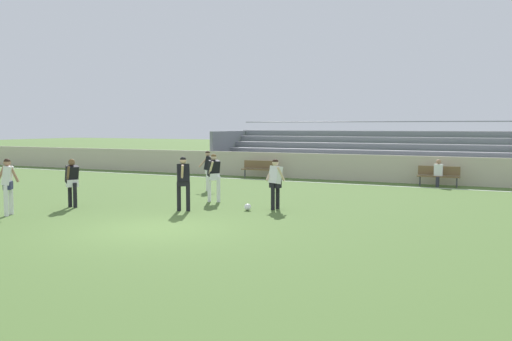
{
  "coord_description": "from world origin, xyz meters",
  "views": [
    {
      "loc": [
        8.39,
        -11.43,
        2.7
      ],
      "look_at": [
        0.19,
        5.7,
        1.12
      ],
      "focal_mm": 37.93,
      "sensor_mm": 36.0,
      "label": 1
    }
  ],
  "objects_px": {
    "player_white_wide_right": "(8,181)",
    "player_dark_on_ball": "(214,173)",
    "player_dark_deep_cover": "(183,179)",
    "player_dark_dropping_back": "(208,167)",
    "bench_near_wall_gap": "(439,174)",
    "player_white_wide_left": "(275,180)",
    "soccer_ball": "(248,207)",
    "bleacher_stand": "(387,153)",
    "bench_near_bin": "(259,168)",
    "player_dark_challenging": "(72,179)",
    "spectator_seated": "(438,171)"
  },
  "relations": [
    {
      "from": "player_white_wide_left",
      "to": "player_white_wide_right",
      "type": "relative_size",
      "value": 0.95
    },
    {
      "from": "bench_near_wall_gap",
      "to": "player_dark_challenging",
      "type": "bearing_deg",
      "value": -131.01
    },
    {
      "from": "player_white_wide_left",
      "to": "player_dark_dropping_back",
      "type": "xyz_separation_m",
      "value": [
        -4.56,
        3.44,
        0.02
      ]
    },
    {
      "from": "player_dark_deep_cover",
      "to": "soccer_ball",
      "type": "relative_size",
      "value": 7.82
    },
    {
      "from": "player_white_wide_left",
      "to": "player_dark_dropping_back",
      "type": "distance_m",
      "value": 5.71
    },
    {
      "from": "player_dark_deep_cover",
      "to": "player_dark_dropping_back",
      "type": "distance_m",
      "value": 5.4
    },
    {
      "from": "bench_near_bin",
      "to": "player_dark_on_ball",
      "type": "relative_size",
      "value": 1.06
    },
    {
      "from": "player_white_wide_left",
      "to": "player_dark_deep_cover",
      "type": "xyz_separation_m",
      "value": [
        -2.49,
        -1.55,
        0.07
      ]
    },
    {
      "from": "spectator_seated",
      "to": "player_dark_on_ball",
      "type": "height_order",
      "value": "player_dark_on_ball"
    },
    {
      "from": "bench_near_bin",
      "to": "player_dark_deep_cover",
      "type": "height_order",
      "value": "player_dark_deep_cover"
    },
    {
      "from": "player_white_wide_left",
      "to": "player_white_wide_right",
      "type": "distance_m",
      "value": 8.15
    },
    {
      "from": "bleacher_stand",
      "to": "player_dark_dropping_back",
      "type": "height_order",
      "value": "bleacher_stand"
    },
    {
      "from": "player_dark_on_ball",
      "to": "player_dark_dropping_back",
      "type": "relative_size",
      "value": 1.03
    },
    {
      "from": "player_dark_dropping_back",
      "to": "player_dark_deep_cover",
      "type": "bearing_deg",
      "value": -67.51
    },
    {
      "from": "spectator_seated",
      "to": "player_white_wide_right",
      "type": "relative_size",
      "value": 0.71
    },
    {
      "from": "bench_near_wall_gap",
      "to": "spectator_seated",
      "type": "distance_m",
      "value": 0.19
    },
    {
      "from": "player_white_wide_right",
      "to": "player_dark_on_ball",
      "type": "distance_m",
      "value": 6.61
    },
    {
      "from": "bleacher_stand",
      "to": "player_dark_deep_cover",
      "type": "distance_m",
      "value": 14.76
    },
    {
      "from": "bench_near_wall_gap",
      "to": "player_dark_on_ball",
      "type": "bearing_deg",
      "value": -127.49
    },
    {
      "from": "player_white_wide_right",
      "to": "player_dark_deep_cover",
      "type": "bearing_deg",
      "value": 34.61
    },
    {
      "from": "bench_near_bin",
      "to": "player_white_wide_right",
      "type": "distance_m",
      "value": 13.82
    },
    {
      "from": "bench_near_wall_gap",
      "to": "player_white_wide_right",
      "type": "xyz_separation_m",
      "value": [
        -10.69,
        -13.68,
        0.48
      ]
    },
    {
      "from": "bench_near_bin",
      "to": "spectator_seated",
      "type": "height_order",
      "value": "spectator_seated"
    },
    {
      "from": "bleacher_stand",
      "to": "spectator_seated",
      "type": "distance_m",
      "value": 4.91
    },
    {
      "from": "bench_near_wall_gap",
      "to": "player_white_wide_left",
      "type": "height_order",
      "value": "player_white_wide_left"
    },
    {
      "from": "player_dark_deep_cover",
      "to": "bleacher_stand",
      "type": "bearing_deg",
      "value": 77.04
    },
    {
      "from": "player_dark_on_ball",
      "to": "bench_near_wall_gap",
      "type": "bearing_deg",
      "value": 52.51
    },
    {
      "from": "player_dark_dropping_back",
      "to": "soccer_ball",
      "type": "relative_size",
      "value": 7.52
    },
    {
      "from": "spectator_seated",
      "to": "player_white_wide_left",
      "type": "xyz_separation_m",
      "value": [
        -3.9,
        -9.05,
        0.26
      ]
    },
    {
      "from": "bench_near_wall_gap",
      "to": "player_white_wide_right",
      "type": "height_order",
      "value": "player_white_wide_right"
    },
    {
      "from": "soccer_ball",
      "to": "spectator_seated",
      "type": "bearing_deg",
      "value": 64.56
    },
    {
      "from": "bench_near_bin",
      "to": "bench_near_wall_gap",
      "type": "xyz_separation_m",
      "value": [
        8.8,
        0.0,
        0.0
      ]
    },
    {
      "from": "bench_near_wall_gap",
      "to": "player_dark_on_ball",
      "type": "relative_size",
      "value": 1.06
    },
    {
      "from": "bench_near_wall_gap",
      "to": "player_dark_deep_cover",
      "type": "relative_size",
      "value": 1.05
    },
    {
      "from": "bench_near_wall_gap",
      "to": "player_white_wide_right",
      "type": "bearing_deg",
      "value": -128.0
    },
    {
      "from": "player_dark_on_ball",
      "to": "soccer_ball",
      "type": "distance_m",
      "value": 2.48
    },
    {
      "from": "player_dark_on_ball",
      "to": "player_dark_dropping_back",
      "type": "height_order",
      "value": "player_dark_on_ball"
    },
    {
      "from": "soccer_ball",
      "to": "bench_near_wall_gap",
      "type": "bearing_deg",
      "value": 64.82
    },
    {
      "from": "bench_near_wall_gap",
      "to": "player_dark_dropping_back",
      "type": "xyz_separation_m",
      "value": [
        -8.46,
        -5.73,
        0.44
      ]
    },
    {
      "from": "bench_near_wall_gap",
      "to": "player_dark_deep_cover",
      "type": "xyz_separation_m",
      "value": [
        -6.39,
        -10.72,
        0.48
      ]
    },
    {
      "from": "bleacher_stand",
      "to": "player_dark_on_ball",
      "type": "distance_m",
      "value": 12.69
    },
    {
      "from": "player_white_wide_left",
      "to": "player_dark_challenging",
      "type": "distance_m",
      "value": 6.71
    },
    {
      "from": "spectator_seated",
      "to": "player_white_wide_right",
      "type": "distance_m",
      "value": 17.28
    },
    {
      "from": "player_dark_dropping_back",
      "to": "bench_near_wall_gap",
      "type": "bearing_deg",
      "value": 34.1
    },
    {
      "from": "bleacher_stand",
      "to": "soccer_ball",
      "type": "relative_size",
      "value": 86.24
    },
    {
      "from": "spectator_seated",
      "to": "player_dark_on_ball",
      "type": "xyz_separation_m",
      "value": [
        -6.55,
        -8.42,
        0.32
      ]
    },
    {
      "from": "bleacher_stand",
      "to": "bench_near_bin",
      "type": "height_order",
      "value": "bleacher_stand"
    },
    {
      "from": "player_dark_challenging",
      "to": "spectator_seated",
      "type": "bearing_deg",
      "value": 48.71
    },
    {
      "from": "player_dark_deep_cover",
      "to": "bench_near_wall_gap",
      "type": "bearing_deg",
      "value": 59.19
    },
    {
      "from": "player_white_wide_right",
      "to": "player_dark_on_ball",
      "type": "relative_size",
      "value": 1.01
    }
  ]
}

